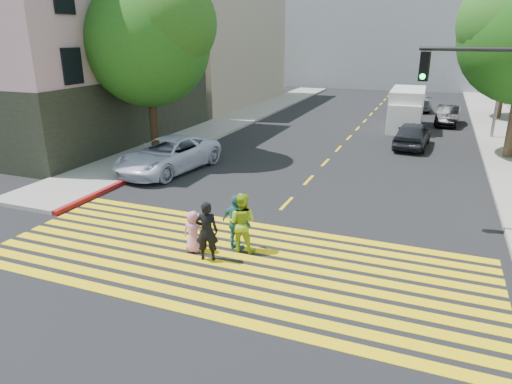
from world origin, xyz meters
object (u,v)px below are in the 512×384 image
Objects in this scene: dark_car_parked at (448,115)px; white_van at (406,110)px; dark_car_near at (412,135)px; pedestrian_extra at (237,223)px; pedestrian_woman at (241,222)px; pedestrian_man at (207,231)px; white_sedan at (168,155)px; tree_left at (149,36)px; tree_right_far at (512,40)px; silver_car at (417,101)px; pedestrian_child at (193,232)px.

white_van is at bearing -132.14° from dark_car_parked.
pedestrian_extra is at bearing 79.57° from dark_car_near.
pedestrian_man is at bearing 48.05° from pedestrian_woman.
pedestrian_extra reaches higher than dark_car_near.
pedestrian_man is at bearing -100.54° from dark_car_parked.
pedestrian_man reaches higher than dark_car_parked.
pedestrian_woman reaches higher than dark_car_near.
dark_car_near is at bearing 49.95° from white_sedan.
tree_left reaches higher than white_van.
silver_car is (-5.74, 2.56, -4.72)m from tree_right_far.
tree_left is at bearing -51.18° from pedestrian_woman.
white_van is (3.48, 20.96, 0.36)m from pedestrian_man.
white_sedan is at bearing -50.57° from pedestrian_woman.
white_van is (-0.25, -8.50, 0.50)m from silver_car.
pedestrian_extra is 0.42× the size of dark_car_parked.
white_sedan is 16.64m from white_van.
white_van is (-5.99, -5.93, -4.21)m from tree_right_far.
tree_right_far reaches higher than pedestrian_extra.
pedestrian_woman is 28.76m from silver_car.
white_sedan is (-4.93, 6.67, 0.14)m from pedestrian_child.
tree_right_far reaches higher than dark_car_parked.
pedestrian_man is 0.70m from pedestrian_child.
white_sedan is 20.09m from dark_car_parked.
pedestrian_woman is 8.67m from white_sedan.
silver_car is (11.30, 20.28, -5.00)m from tree_left.
pedestrian_man is 0.43× the size of dark_car_parked.
white_van is (4.07, 20.66, 0.59)m from pedestrian_child.
dark_car_near is at bearing -112.09° from pedestrian_child.
silver_car is at bearing -103.12° from pedestrian_child.
pedestrian_woman reaches higher than dark_car_parked.
dark_car_near is 0.77× the size of white_van.
pedestrian_man is 0.98× the size of pedestrian_woman.
pedestrian_extra is at bearing -157.85° from pedestrian_child.
tree_left is 20.32m from dark_car_parked.
dark_car_near is (-5.24, -11.22, -4.71)m from tree_right_far.
pedestrian_woman reaches higher than pedestrian_child.
tree_left is 1.58× the size of white_van.
pedestrian_extra is (-8.98, -26.05, -4.59)m from tree_right_far.
tree_left reaches higher than silver_car.
tree_left is 23.75m from silver_car.
silver_car is 8.51m from white_van.
dark_car_near is (3.74, 14.83, -0.11)m from pedestrian_extra.
tree_right_far is 6.84m from dark_car_parked.
pedestrian_man is 1.02× the size of pedestrian_extra.
silver_car is (-0.50, 13.79, -0.01)m from dark_car_near.
pedestrian_man is 1.07m from pedestrian_woman.
pedestrian_man is at bearing -43.41° from white_sedan.
pedestrian_woman is 0.32× the size of white_van.
pedestrian_child is 16.11m from dark_car_near.
silver_car is 6.46m from dark_car_parked.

